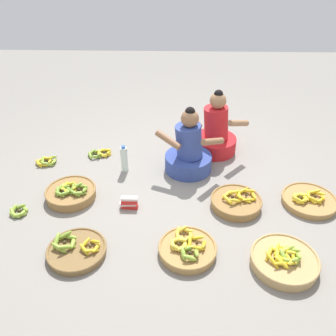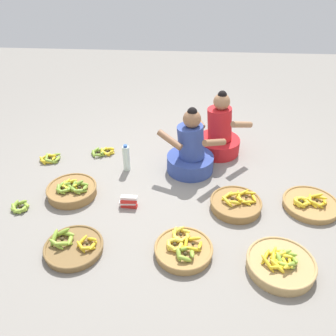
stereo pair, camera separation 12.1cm
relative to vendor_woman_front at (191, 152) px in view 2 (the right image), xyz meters
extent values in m
plane|color=gray|center=(-0.21, -0.30, -0.24)|extent=(10.00, 10.00, 0.00)
cylinder|color=#334793|center=(0.00, 0.00, -0.15)|extent=(0.52, 0.52, 0.18)
cylinder|color=#334793|center=(0.00, 0.00, 0.12)|extent=(0.35, 0.32, 0.39)
sphere|color=#8C6042|center=(0.00, 0.00, 0.39)|extent=(0.19, 0.19, 0.19)
sphere|color=black|center=(0.00, 0.00, 0.47)|extent=(0.10, 0.10, 0.10)
cylinder|color=#8C6042|center=(-0.22, -0.10, 0.20)|extent=(0.29, 0.23, 0.16)
cylinder|color=#8C6042|center=(0.24, -0.13, 0.20)|extent=(0.27, 0.26, 0.16)
cylinder|color=red|center=(0.33, 0.42, -0.15)|extent=(0.52, 0.52, 0.18)
cylinder|color=red|center=(0.33, 0.42, 0.13)|extent=(0.37, 0.35, 0.41)
sphere|color=#9E704C|center=(0.33, 0.42, 0.41)|extent=(0.19, 0.19, 0.19)
sphere|color=black|center=(0.33, 0.42, 0.49)|extent=(0.10, 0.10, 0.10)
cylinder|color=#9E704C|center=(0.06, 0.38, 0.21)|extent=(0.20, 0.30, 0.16)
cylinder|color=#9E704C|center=(0.56, 0.27, 0.21)|extent=(0.28, 0.25, 0.16)
cylinder|color=tan|center=(0.74, -1.35, -0.20)|extent=(0.53, 0.53, 0.08)
torus|color=tan|center=(0.74, -1.35, -0.16)|extent=(0.55, 0.55, 0.02)
ellipsoid|color=#8CAD38|center=(0.84, -1.35, -0.12)|extent=(0.05, 0.14, 0.09)
ellipsoid|color=#8CAD38|center=(0.81, -1.30, -0.12)|extent=(0.14, 0.10, 0.09)
ellipsoid|color=#8CAD38|center=(0.77, -1.30, -0.12)|extent=(0.14, 0.06, 0.09)
ellipsoid|color=#8CAD38|center=(0.73, -1.32, -0.13)|extent=(0.11, 0.13, 0.08)
ellipsoid|color=#8CAD38|center=(0.72, -1.37, -0.12)|extent=(0.07, 0.14, 0.08)
ellipsoid|color=#8CAD38|center=(0.77, -1.41, -0.13)|extent=(0.14, 0.06, 0.06)
ellipsoid|color=#8CAD38|center=(0.81, -1.40, -0.12)|extent=(0.13, 0.11, 0.09)
sphere|color=#382D19|center=(0.78, -1.35, -0.13)|extent=(0.03, 0.03, 0.03)
ellipsoid|color=gold|center=(0.80, -1.35, -0.13)|extent=(0.06, 0.14, 0.08)
ellipsoid|color=gold|center=(0.77, -1.28, -0.13)|extent=(0.14, 0.09, 0.08)
ellipsoid|color=gold|center=(0.69, -1.31, -0.13)|extent=(0.09, 0.14, 0.08)
ellipsoid|color=gold|center=(0.70, -1.38, -0.14)|extent=(0.13, 0.11, 0.06)
ellipsoid|color=gold|center=(0.75, -1.39, -0.13)|extent=(0.14, 0.04, 0.06)
sphere|color=#382D19|center=(0.74, -1.33, -0.13)|extent=(0.03, 0.03, 0.03)
ellipsoid|color=gold|center=(0.76, -1.36, -0.13)|extent=(0.05, 0.17, 0.06)
ellipsoid|color=gold|center=(0.70, -1.30, -0.13)|extent=(0.16, 0.07, 0.07)
ellipsoid|color=gold|center=(0.62, -1.33, -0.14)|extent=(0.10, 0.16, 0.06)
ellipsoid|color=gold|center=(0.62, -1.40, -0.13)|extent=(0.11, 0.15, 0.08)
ellipsoid|color=gold|center=(0.70, -1.43, -0.13)|extent=(0.16, 0.07, 0.07)
sphere|color=#382D19|center=(0.68, -1.37, -0.13)|extent=(0.03, 0.03, 0.03)
ellipsoid|color=yellow|center=(0.80, -1.38, -0.13)|extent=(0.04, 0.14, 0.07)
ellipsoid|color=yellow|center=(0.77, -1.33, -0.12)|extent=(0.14, 0.10, 0.09)
ellipsoid|color=yellow|center=(0.72, -1.32, -0.13)|extent=(0.15, 0.07, 0.08)
ellipsoid|color=yellow|center=(0.67, -1.37, -0.13)|extent=(0.05, 0.15, 0.08)
ellipsoid|color=yellow|center=(0.69, -1.43, -0.13)|extent=(0.13, 0.12, 0.08)
ellipsoid|color=yellow|center=(0.78, -1.43, -0.12)|extent=(0.13, 0.12, 0.09)
sphere|color=#382D19|center=(0.74, -1.38, -0.13)|extent=(0.03, 0.03, 0.03)
cylinder|color=olive|center=(0.46, -0.63, -0.20)|extent=(0.49, 0.49, 0.08)
torus|color=olive|center=(0.46, -0.63, -0.16)|extent=(0.50, 0.50, 0.02)
ellipsoid|color=gold|center=(0.62, -0.58, -0.14)|extent=(0.05, 0.16, 0.06)
ellipsoid|color=gold|center=(0.58, -0.52, -0.13)|extent=(0.16, 0.08, 0.07)
ellipsoid|color=gold|center=(0.52, -0.53, -0.14)|extent=(0.15, 0.10, 0.06)
ellipsoid|color=gold|center=(0.48, -0.59, -0.13)|extent=(0.05, 0.16, 0.08)
ellipsoid|color=gold|center=(0.52, -0.65, -0.14)|extent=(0.15, 0.10, 0.06)
ellipsoid|color=gold|center=(0.58, -0.65, -0.14)|extent=(0.16, 0.08, 0.06)
sphere|color=#382D19|center=(0.55, -0.59, -0.14)|extent=(0.03, 0.03, 0.03)
ellipsoid|color=yellow|center=(0.48, -0.62, -0.13)|extent=(0.05, 0.15, 0.09)
ellipsoid|color=yellow|center=(0.42, -0.56, -0.13)|extent=(0.15, 0.05, 0.08)
ellipsoid|color=yellow|center=(0.37, -0.58, -0.14)|extent=(0.13, 0.13, 0.06)
ellipsoid|color=yellow|center=(0.36, -0.67, -0.13)|extent=(0.13, 0.14, 0.07)
ellipsoid|color=yellow|center=(0.44, -0.69, -0.13)|extent=(0.15, 0.08, 0.09)
sphere|color=#382D19|center=(0.41, -0.62, -0.14)|extent=(0.03, 0.03, 0.03)
cylinder|color=#A87F47|center=(1.19, -0.56, -0.21)|extent=(0.52, 0.52, 0.05)
torus|color=#A87F47|center=(1.19, -0.56, -0.19)|extent=(0.54, 0.54, 0.02)
ellipsoid|color=gold|center=(1.30, -0.58, -0.15)|extent=(0.06, 0.15, 0.09)
ellipsoid|color=gold|center=(1.28, -0.51, -0.16)|extent=(0.14, 0.11, 0.07)
ellipsoid|color=gold|center=(1.24, -0.49, -0.15)|extent=(0.15, 0.03, 0.08)
ellipsoid|color=gold|center=(1.18, -0.54, -0.16)|extent=(0.06, 0.15, 0.06)
ellipsoid|color=gold|center=(1.18, -0.59, -0.16)|extent=(0.10, 0.15, 0.06)
ellipsoid|color=gold|center=(1.22, -0.62, -0.16)|extent=(0.15, 0.08, 0.07)
ellipsoid|color=gold|center=(1.28, -0.61, -0.16)|extent=(0.13, 0.13, 0.07)
sphere|color=#382D19|center=(1.24, -0.56, -0.16)|extent=(0.03, 0.03, 0.03)
ellipsoid|color=yellow|center=(1.13, -0.58, -0.16)|extent=(0.07, 0.12, 0.06)
ellipsoid|color=yellow|center=(1.10, -0.55, -0.16)|extent=(0.12, 0.08, 0.07)
ellipsoid|color=yellow|center=(1.07, -0.54, -0.16)|extent=(0.12, 0.06, 0.06)
ellipsoid|color=yellow|center=(1.03, -0.57, -0.16)|extent=(0.08, 0.12, 0.06)
ellipsoid|color=yellow|center=(1.04, -0.61, -0.16)|extent=(0.08, 0.12, 0.07)
ellipsoid|color=yellow|center=(1.06, -0.63, -0.15)|extent=(0.12, 0.09, 0.08)
ellipsoid|color=yellow|center=(1.12, -0.63, -0.16)|extent=(0.11, 0.11, 0.07)
sphere|color=#382D19|center=(1.08, -0.59, -0.16)|extent=(0.03, 0.03, 0.03)
cylinder|color=olive|center=(-1.19, -0.54, -0.20)|extent=(0.49, 0.49, 0.09)
torus|color=olive|center=(-1.19, -0.54, -0.15)|extent=(0.51, 0.51, 0.02)
ellipsoid|color=olive|center=(-1.03, -0.56, -0.12)|extent=(0.04, 0.14, 0.08)
ellipsoid|color=olive|center=(-1.07, -0.51, -0.12)|extent=(0.14, 0.08, 0.07)
ellipsoid|color=olive|center=(-1.13, -0.51, -0.12)|extent=(0.14, 0.11, 0.08)
ellipsoid|color=olive|center=(-1.16, -0.56, -0.12)|extent=(0.05, 0.14, 0.09)
ellipsoid|color=olive|center=(-1.12, -0.62, -0.13)|extent=(0.14, 0.10, 0.06)
ellipsoid|color=olive|center=(-1.07, -0.62, -0.12)|extent=(0.14, 0.09, 0.07)
sphere|color=#382D19|center=(-1.10, -0.56, -0.12)|extent=(0.03, 0.03, 0.03)
ellipsoid|color=yellow|center=(-1.15, -0.52, -0.12)|extent=(0.04, 0.13, 0.08)
ellipsoid|color=yellow|center=(-1.17, -0.48, -0.13)|extent=(0.13, 0.10, 0.06)
ellipsoid|color=yellow|center=(-1.20, -0.47, -0.12)|extent=(0.13, 0.04, 0.07)
ellipsoid|color=yellow|center=(-1.25, -0.50, -0.12)|extent=(0.09, 0.13, 0.07)
ellipsoid|color=yellow|center=(-1.26, -0.54, -0.13)|extent=(0.06, 0.13, 0.07)
ellipsoid|color=yellow|center=(-1.22, -0.58, -0.13)|extent=(0.13, 0.08, 0.06)
ellipsoid|color=yellow|center=(-1.18, -0.58, -0.13)|extent=(0.13, 0.09, 0.06)
sphere|color=#382D19|center=(-1.20, -0.53, -0.13)|extent=(0.03, 0.03, 0.03)
ellipsoid|color=olive|center=(-1.19, -0.58, -0.12)|extent=(0.05, 0.13, 0.07)
ellipsoid|color=olive|center=(-1.21, -0.55, -0.12)|extent=(0.11, 0.12, 0.07)
ellipsoid|color=olive|center=(-1.25, -0.53, -0.12)|extent=(0.12, 0.04, 0.08)
ellipsoid|color=olive|center=(-1.30, -0.56, -0.12)|extent=(0.09, 0.13, 0.07)
ellipsoid|color=olive|center=(-1.30, -0.60, -0.12)|extent=(0.07, 0.13, 0.07)
ellipsoid|color=olive|center=(-1.27, -0.63, -0.13)|extent=(0.13, 0.08, 0.06)
ellipsoid|color=olive|center=(-1.21, -0.62, -0.12)|extent=(0.11, 0.12, 0.07)
sphere|color=#382D19|center=(-1.25, -0.58, -0.12)|extent=(0.03, 0.03, 0.03)
cylinder|color=#A87F47|center=(-0.03, -1.24, -0.21)|extent=(0.48, 0.48, 0.06)
torus|color=#A87F47|center=(-0.03, -1.24, -0.18)|extent=(0.49, 0.49, 0.02)
ellipsoid|color=gold|center=(0.10, -1.23, -0.15)|extent=(0.06, 0.14, 0.07)
ellipsoid|color=gold|center=(0.05, -1.16, -0.15)|extent=(0.14, 0.04, 0.07)
ellipsoid|color=gold|center=(-0.01, -1.21, -0.15)|extent=(0.04, 0.14, 0.07)
ellipsoid|color=gold|center=(0.05, -1.28, -0.15)|extent=(0.14, 0.05, 0.08)
sphere|color=#382D19|center=(0.05, -1.22, -0.15)|extent=(0.03, 0.03, 0.03)
ellipsoid|color=yellow|center=(0.00, -1.12, -0.15)|extent=(0.04, 0.13, 0.06)
ellipsoid|color=yellow|center=(-0.03, -1.07, -0.15)|extent=(0.12, 0.09, 0.07)
ellipsoid|color=yellow|center=(-0.08, -1.07, -0.15)|extent=(0.13, 0.08, 0.08)
ellipsoid|color=yellow|center=(-0.11, -1.11, -0.15)|extent=(0.05, 0.13, 0.08)
ellipsoid|color=yellow|center=(-0.11, -1.14, -0.15)|extent=(0.06, 0.13, 0.05)
ellipsoid|color=yellow|center=(-0.07, -1.17, -0.15)|extent=(0.13, 0.05, 0.07)
ellipsoid|color=yellow|center=(-0.02, -1.16, -0.15)|extent=(0.10, 0.12, 0.06)
sphere|color=#382D19|center=(-0.06, -1.12, -0.15)|extent=(0.03, 0.03, 0.03)
ellipsoid|color=yellow|center=(-0.06, -1.25, -0.15)|extent=(0.06, 0.12, 0.07)
ellipsoid|color=yellow|center=(-0.09, -1.19, -0.15)|extent=(0.12, 0.07, 0.07)
ellipsoid|color=yellow|center=(-0.12, -1.19, -0.15)|extent=(0.12, 0.07, 0.06)
ellipsoid|color=yellow|center=(-0.15, -1.24, -0.15)|extent=(0.05, 0.12, 0.05)
ellipsoid|color=yellow|center=(-0.12, -1.28, -0.14)|extent=(0.12, 0.07, 0.08)
ellipsoid|color=yellow|center=(-0.07, -1.27, -0.15)|extent=(0.11, 0.11, 0.06)
sphere|color=#382D19|center=(-0.10, -1.24, -0.15)|extent=(0.03, 0.03, 0.03)
ellipsoid|color=#8CAD38|center=(0.04, -1.33, -0.15)|extent=(0.05, 0.13, 0.08)
ellipsoid|color=#8CAD38|center=(-0.02, -1.28, -0.15)|extent=(0.13, 0.06, 0.06)
ellipsoid|color=#8CAD38|center=(-0.07, -1.35, -0.14)|extent=(0.07, 0.13, 0.08)
ellipsoid|color=#8CAD38|center=(-0.02, -1.39, -0.14)|extent=(0.13, 0.04, 0.08)
sphere|color=#382D19|center=(-0.01, -1.33, -0.15)|extent=(0.03, 0.03, 0.03)
cylinder|color=brown|center=(-0.95, -1.28, -0.21)|extent=(0.49, 0.49, 0.05)
torus|color=brown|center=(-0.95, -1.28, -0.19)|extent=(0.50, 0.50, 0.02)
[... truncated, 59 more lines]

